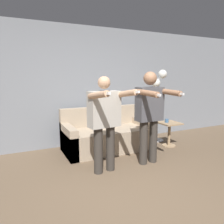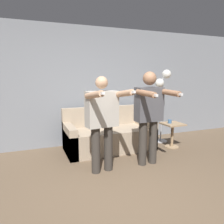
% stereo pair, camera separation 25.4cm
% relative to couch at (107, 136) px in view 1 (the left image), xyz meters
% --- Properties ---
extents(ground_plane, '(16.00, 16.00, 0.00)m').
position_rel_couch_xyz_m(ground_plane, '(-0.46, -2.06, -0.28)').
color(ground_plane, brown).
extents(wall_back, '(10.00, 0.05, 2.60)m').
position_rel_couch_xyz_m(wall_back, '(-0.46, 0.58, 1.02)').
color(wall_back, gray).
rests_on(wall_back, ground_plane).
extents(couch, '(1.82, 0.87, 0.87)m').
position_rel_couch_xyz_m(couch, '(0.00, 0.00, 0.00)').
color(couch, tan).
rests_on(couch, ground_plane).
extents(person_left, '(0.62, 0.72, 1.53)m').
position_rel_couch_xyz_m(person_left, '(-0.48, -1.01, 0.61)').
color(person_left, '#38332D').
rests_on(person_left, ground_plane).
extents(person_right, '(0.54, 0.68, 1.61)m').
position_rel_couch_xyz_m(person_right, '(0.36, -1.01, 0.65)').
color(person_right, '#38332D').
rests_on(person_right, ground_plane).
extents(cat, '(0.48, 0.14, 0.17)m').
position_rel_couch_xyz_m(cat, '(0.09, 0.33, 0.66)').
color(cat, silver).
rests_on(cat, couch).
extents(floor_lamp, '(0.38, 0.31, 1.68)m').
position_rel_couch_xyz_m(floor_lamp, '(1.34, 0.05, 1.00)').
color(floor_lamp, '#B2B2B7').
rests_on(floor_lamp, ground_plane).
extents(side_table, '(0.43, 0.43, 0.53)m').
position_rel_couch_xyz_m(side_table, '(1.33, -0.39, 0.09)').
color(side_table, '#A38460').
rests_on(side_table, ground_plane).
extents(cup, '(0.08, 0.08, 0.08)m').
position_rel_couch_xyz_m(cup, '(1.27, -0.36, 0.28)').
color(cup, '#3D6693').
rests_on(cup, side_table).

